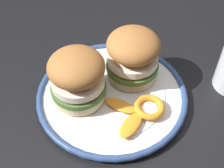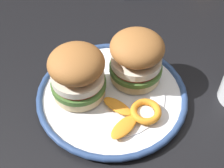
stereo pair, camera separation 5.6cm
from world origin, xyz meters
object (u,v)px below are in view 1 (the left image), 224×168
Objects in this scene: dining_table at (101,102)px; sandwich_half_right at (133,55)px; dinner_plate at (112,95)px; sandwich_half_left at (77,77)px.

sandwich_half_right is (0.03, 0.06, 0.17)m from dining_table.
dinner_plate is (0.07, 0.02, 0.11)m from dining_table.
sandwich_half_left and sandwich_half_right have the same top height.
sandwich_half_right is (-0.04, 0.04, 0.06)m from dinner_plate.
dining_table is 8.12× the size of sandwich_half_right.
dining_table is at bearing -112.91° from sandwich_half_right.
dining_table is 8.51× the size of sandwich_half_left.
sandwich_half_right is at bearing 137.30° from dinner_plate.
sandwich_half_left reaches higher than dinner_plate.
sandwich_half_left reaches higher than dining_table.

